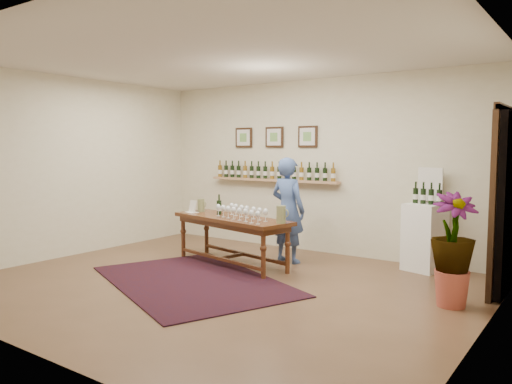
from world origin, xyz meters
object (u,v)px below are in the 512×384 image
Objects in this scene: potted_plant at (453,250)px; person at (288,210)px; display_pedestal at (424,237)px; tasting_table at (232,224)px.

person reaches higher than potted_plant.
person reaches higher than display_pedestal.
display_pedestal is 1.61m from potted_plant.
tasting_table is at bearing 177.14° from potted_plant.
tasting_table is at bearing 53.23° from person.
tasting_table is 1.96× the size of potted_plant.
person is (-1.81, -0.66, 0.31)m from display_pedestal.
display_pedestal is (2.38, 1.28, -0.13)m from tasting_table.
display_pedestal reaches higher than tasting_table.
potted_plant is (3.10, -0.16, 0.02)m from tasting_table.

